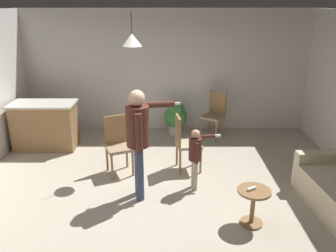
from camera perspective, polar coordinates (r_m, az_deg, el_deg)
name	(u,v)px	position (r m, az deg, el deg)	size (l,w,h in m)	color
ground	(167,200)	(5.32, -0.24, -12.16)	(7.68, 7.68, 0.00)	#B2A893
wall_back	(167,71)	(7.85, -0.13, 9.09)	(6.40, 0.10, 2.70)	silver
kitchen_counter	(46,125)	(7.35, -19.63, 0.10)	(1.26, 0.66, 0.95)	olive
side_table_by_couch	(253,203)	(4.78, 14.00, -12.27)	(0.44, 0.44, 0.52)	olive
person_adult	(139,133)	(4.97, -4.78, -1.18)	(0.79, 0.58, 1.68)	#384260
person_child	(196,153)	(5.35, 4.70, -4.44)	(0.51, 0.34, 1.00)	tan
dining_chair_by_counter	(118,143)	(5.97, -8.26, -2.74)	(0.55, 0.55, 1.00)	olive
dining_chair_near_wall	(215,113)	(7.55, 7.87, 2.17)	(0.59, 0.59, 1.00)	olive
dining_chair_centre_back	(185,141)	(5.99, 2.85, -2.49)	(0.47, 0.47, 1.00)	olive
potted_plant_corner	(176,116)	(7.66, 1.35, 1.69)	(0.51, 0.51, 0.78)	#B7B2AD
spare_remote_on_table	(252,189)	(4.66, 13.78, -10.10)	(0.04, 0.13, 0.04)	white
ceiling_light_pendant	(132,40)	(5.70, -5.91, 14.04)	(0.32, 0.32, 0.55)	silver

